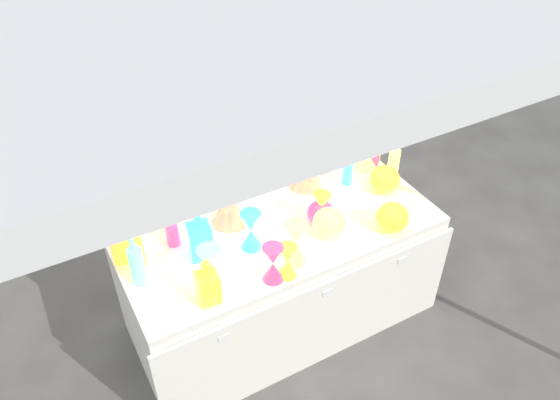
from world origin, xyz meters
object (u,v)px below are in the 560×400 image
lampshade_0 (228,205)px  cardboard_box_closed (158,106)px  globe_0 (392,218)px  display_table (281,275)px  hourglass_0 (288,261)px  decanter_0 (207,281)px  bottle_0 (166,199)px

lampshade_0 → cardboard_box_closed: bearing=82.5°
globe_0 → cardboard_box_closed: bearing=97.8°
display_table → hourglass_0: (-0.14, -0.33, 0.47)m
cardboard_box_closed → lampshade_0: size_ratio=2.35×
globe_0 → lampshade_0: lampshade_0 is taller
decanter_0 → globe_0: size_ratio=1.41×
cardboard_box_closed → lampshade_0: 2.60m
hourglass_0 → lampshade_0: size_ratio=0.80×
decanter_0 → cardboard_box_closed: bearing=81.3°
decanter_0 → hourglass_0: 0.42m
bottle_0 → globe_0: 1.25m
lampshade_0 → display_table: bearing=-40.3°
cardboard_box_closed → hourglass_0: bearing=-84.9°
cardboard_box_closed → decanter_0: size_ratio=2.21×
cardboard_box_closed → bottle_0: (-0.66, -2.34, 0.72)m
bottle_0 → globe_0: (1.07, -0.64, -0.10)m
decanter_0 → bottle_0: bearing=91.9°
display_table → cardboard_box_closed: display_table is taller
lampshade_0 → hourglass_0: bearing=-80.3°
hourglass_0 → lampshade_0: 0.53m
decanter_0 → globe_0: decanter_0 is taller
hourglass_0 → bottle_0: bearing=120.1°
hourglass_0 → globe_0: (0.68, 0.03, -0.02)m
bottle_0 → lampshade_0: bottle_0 is taller
bottle_0 → globe_0: bearing=-30.8°
display_table → bottle_0: size_ratio=5.16×
display_table → cardboard_box_closed: (0.13, 2.68, -0.17)m
hourglass_0 → decanter_0: bearing=173.8°
decanter_0 → hourglass_0: (0.41, -0.04, -0.03)m
globe_0 → display_table: bearing=151.3°
cardboard_box_closed → display_table: bearing=-82.5°
cardboard_box_closed → hourglass_0: size_ratio=2.93×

